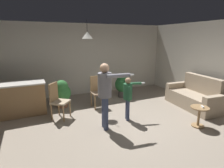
{
  "coord_description": "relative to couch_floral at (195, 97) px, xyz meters",
  "views": [
    {
      "loc": [
        -2.15,
        -3.68,
        2.19
      ],
      "look_at": [
        -0.25,
        0.53,
        1.0
      ],
      "focal_mm": 29.14,
      "sensor_mm": 36.0,
      "label": 1
    }
  ],
  "objects": [
    {
      "name": "ground",
      "position": [
        -2.56,
        -0.27,
        -0.33
      ],
      "size": [
        7.68,
        7.68,
        0.0
      ],
      "primitive_type": "plane",
      "color": "gray"
    },
    {
      "name": "wall_back",
      "position": [
        -2.56,
        2.93,
        1.02
      ],
      "size": [
        6.4,
        0.1,
        2.7
      ],
      "primitive_type": "cube",
      "color": "silver",
      "rests_on": "ground"
    },
    {
      "name": "wall_right",
      "position": [
        0.64,
        -0.27,
        1.02
      ],
      "size": [
        0.1,
        6.4,
        2.7
      ],
      "primitive_type": "cube",
      "color": "silver",
      "rests_on": "ground"
    },
    {
      "name": "couch_floral",
      "position": [
        0.0,
        0.0,
        0.0
      ],
      "size": [
        0.99,
        1.86,
        1.0
      ],
      "rotation": [
        0.0,
        0.0,
        1.49
      ],
      "color": "tan",
      "rests_on": "ground"
    },
    {
      "name": "kitchen_counter",
      "position": [
        -5.01,
        1.63,
        0.15
      ],
      "size": [
        1.26,
        0.66,
        0.95
      ],
      "color": "#99754C",
      "rests_on": "ground"
    },
    {
      "name": "side_table_by_couch",
      "position": [
        -1.0,
        -1.02,
        -0.0
      ],
      "size": [
        0.44,
        0.44,
        0.52
      ],
      "color": "#99754C",
      "rests_on": "ground"
    },
    {
      "name": "person_adult",
      "position": [
        -3.17,
        -0.14,
        0.67
      ],
      "size": [
        0.78,
        0.54,
        1.62
      ],
      "rotation": [
        0.0,
        0.0,
        -1.7
      ],
      "color": "#384260",
      "rests_on": "ground"
    },
    {
      "name": "person_child",
      "position": [
        -2.43,
        0.06,
        0.4
      ],
      "size": [
        0.63,
        0.33,
        1.18
      ],
      "rotation": [
        0.0,
        0.0,
        -1.86
      ],
      "color": "#384260",
      "rests_on": "ground"
    },
    {
      "name": "dining_chair_by_counter",
      "position": [
        -4.13,
        0.95,
        0.21
      ],
      "size": [
        0.59,
        0.59,
        1.0
      ],
      "rotation": [
        0.0,
        0.0,
        4.03
      ],
      "color": "#99754C",
      "rests_on": "ground"
    },
    {
      "name": "dining_chair_near_wall",
      "position": [
        -2.84,
        1.33,
        0.21
      ],
      "size": [
        0.43,
        0.43,
        1.0
      ],
      "rotation": [
        0.0,
        0.0,
        3.16
      ],
      "color": "#99754C",
      "rests_on": "ground"
    },
    {
      "name": "potted_plant_corner",
      "position": [
        -3.89,
        1.76,
        0.16
      ],
      "size": [
        0.58,
        0.58,
        0.89
      ],
      "color": "brown",
      "rests_on": "ground"
    },
    {
      "name": "potted_plant_by_wall",
      "position": [
        -1.64,
        1.86,
        0.17
      ],
      "size": [
        0.6,
        0.6,
        0.92
      ],
      "color": "#4C4742",
      "rests_on": "ground"
    },
    {
      "name": "spare_remote_on_table",
      "position": [
        -0.96,
        -1.06,
        0.21
      ],
      "size": [
        0.09,
        0.13,
        0.04
      ],
      "primitive_type": "cube",
      "rotation": [
        0.0,
        0.0,
        2.65
      ],
      "color": "white",
      "rests_on": "side_table_by_couch"
    },
    {
      "name": "ceiling_light_pendant",
      "position": [
        -3.1,
        1.38,
        1.92
      ],
      "size": [
        0.32,
        0.32,
        0.55
      ],
      "color": "silver"
    }
  ]
}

